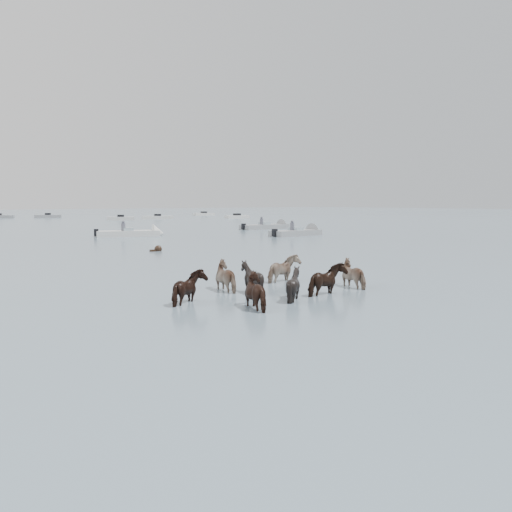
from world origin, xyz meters
TOP-DOWN VIEW (x-y plane):
  - ground at (0.00, 0.00)m, footprint 400.00×400.00m
  - pony_herd at (1.83, 0.42)m, footprint 7.39×4.42m
  - swimming_pony at (5.53, 15.74)m, footprint 0.72×0.44m
  - motorboat_c at (10.48, 29.09)m, footprint 5.73×3.18m
  - motorboat_d at (22.06, 21.59)m, footprint 5.57×2.00m
  - motorboat_e at (26.95, 31.98)m, footprint 6.35×1.94m

SIDE VIEW (x-z plane):
  - ground at x=0.00m, z-range 0.00..0.00m
  - swimming_pony at x=5.53m, z-range -0.12..0.32m
  - motorboat_e at x=26.95m, z-range -0.74..1.18m
  - motorboat_c at x=10.48m, z-range -0.73..1.19m
  - motorboat_d at x=22.06m, z-range -0.73..1.19m
  - pony_herd at x=1.83m, z-range -0.26..0.97m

